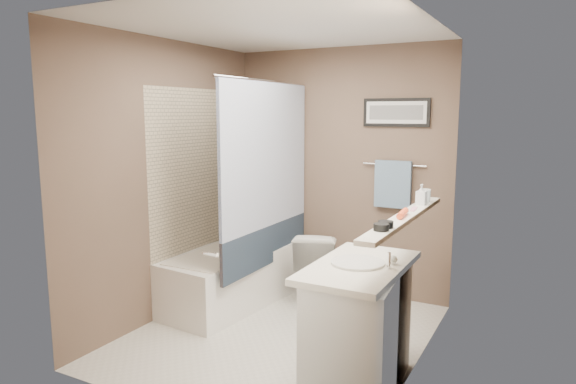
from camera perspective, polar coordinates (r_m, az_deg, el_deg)
The scene contains 33 objects.
ground at distance 4.31m, azimuth -0.97°, elevation -15.56°, with size 2.50×2.50×0.00m, color silver.
ceiling at distance 3.97m, azimuth -1.06°, elevation 17.51°, with size 2.20×2.50×0.04m, color silver.
wall_back at distance 5.07m, azimuth 5.74°, elevation 2.22°, with size 2.20×0.04×2.40m, color brown.
wall_front at distance 2.97m, azimuth -12.61°, elevation -2.67°, with size 2.20×0.04×2.40m, color brown.
wall_left at distance 4.59m, azimuth -12.91°, elevation 1.34°, with size 0.04×2.50×2.40m, color brown.
wall_right at distance 3.58m, azimuth 14.29°, elevation -0.78°, with size 0.04×2.50×2.40m, color brown.
tile_surround at distance 5.01m, azimuth -9.20°, elevation -0.25°, with size 0.02×1.55×2.00m, color beige.
curtain_rod at distance 4.57m, azimuth -2.43°, elevation 12.21°, with size 0.02×0.02×1.55m, color silver.
curtain_upper at distance 4.57m, azimuth -2.37°, elevation 4.05°, with size 0.03×1.45×1.28m, color silver.
curtain_lower at distance 4.71m, azimuth -2.31°, elevation -5.93°, with size 0.03×1.45×0.36m, color #253446.
mirror at distance 3.39m, azimuth 14.12°, elevation 5.85°, with size 0.02×1.60×1.00m, color silver.
shelf at distance 3.46m, azimuth 12.91°, elevation -2.73°, with size 0.12×1.60×0.03m, color silver.
towel_bar at distance 4.87m, azimuth 11.70°, elevation 2.98°, with size 0.02×0.02×0.60m, color silver.
towel at distance 4.87m, azimuth 11.57°, elevation 0.85°, with size 0.34×0.05×0.44m, color #95BBD9.
art_frame at distance 4.86m, azimuth 11.94°, elevation 8.64°, with size 0.62×0.03×0.26m, color black.
art_mat at distance 4.84m, azimuth 11.89°, elevation 8.64°, with size 0.56×0.00×0.20m, color white.
art_image at distance 4.84m, azimuth 11.88°, elevation 8.64°, with size 0.50×0.00×0.13m, color #595959.
door at distance 2.69m, azimuth -3.60°, elevation -8.05°, with size 0.80×0.02×2.00m, color silver.
door_handle at distance 2.91m, azimuth -8.64°, elevation -6.83°, with size 0.02×0.02×0.10m, color silver.
bathtub at distance 4.94m, azimuth -6.16°, elevation -9.25°, with size 0.70×1.50×0.50m, color white.
tub_rim at distance 4.87m, azimuth -6.21°, elevation -6.46°, with size 0.56×1.36×0.02m, color silver.
toilet at distance 4.91m, azimuth 3.32°, elevation -8.19°, with size 0.39×0.68×0.69m, color silver.
vanity at distance 3.43m, azimuth 7.91°, elevation -15.01°, with size 0.50×0.90×0.80m, color white.
countertop at distance 3.28m, azimuth 7.90°, elevation -8.26°, with size 0.54×0.96×0.04m, color silver.
sink_basin at distance 3.28m, azimuth 7.75°, elevation -7.78°, with size 0.34×0.34×0.01m, color silver.
faucet_spout at distance 3.21m, azimuth 11.14°, elevation -7.46°, with size 0.02×0.02×0.10m, color silver.
faucet_knob at distance 3.31m, azimuth 11.64°, elevation -7.35°, with size 0.05×0.05×0.05m, color silver.
candle_bowl_near at distance 2.97m, azimuth 10.32°, elevation -3.86°, with size 0.09×0.09×0.04m, color black.
candle_bowl_far at distance 3.05m, azimuth 10.80°, elevation -3.56°, with size 0.09×0.09×0.04m, color black.
hair_brush_front at distance 3.39m, azimuth 12.62°, elevation -2.33°, with size 0.04×0.04×0.22m, color #EE4B21.
pink_comb at distance 3.66m, azimuth 13.79°, elevation -1.84°, with size 0.03×0.16×0.01m, color pink.
glass_jar at distance 3.97m, azimuth 14.98°, elevation -0.40°, with size 0.08×0.08×0.10m, color white.
soap_bottle at distance 3.85m, azimuth 14.61°, elevation -0.27°, with size 0.07×0.07×0.15m, color #999999.
Camera 1 is at (1.90, -3.43, 1.78)m, focal length 32.00 mm.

